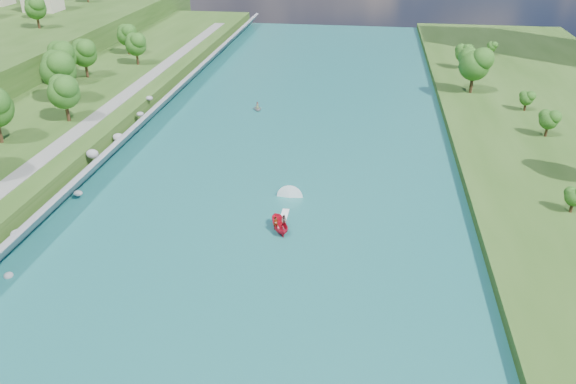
# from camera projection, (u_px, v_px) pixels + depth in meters

# --- Properties ---
(ground) EXTENTS (260.00, 260.00, 0.00)m
(ground) POSITION_uv_depth(u_px,v_px,m) (235.00, 273.00, 61.62)
(ground) COLOR #2D5119
(ground) RESTS_ON ground
(river_water) EXTENTS (55.00, 240.00, 0.10)m
(river_water) POSITION_uv_depth(u_px,v_px,m) (267.00, 191.00, 79.16)
(river_water) COLOR #19605F
(river_water) RESTS_ON ground
(ridge_west) EXTENTS (60.00, 120.00, 9.00)m
(ridge_west) POSITION_uv_depth(u_px,v_px,m) (19.00, 32.00, 153.53)
(ridge_west) COLOR #2D5119
(ridge_west) RESTS_ON ground
(riprap_bank) EXTENTS (4.30, 236.00, 4.34)m
(riprap_bank) POSITION_uv_depth(u_px,v_px,m) (90.00, 170.00, 80.94)
(riprap_bank) COLOR slate
(riprap_bank) RESTS_ON ground
(riverside_path) EXTENTS (3.00, 200.00, 0.10)m
(riverside_path) POSITION_uv_depth(u_px,v_px,m) (47.00, 154.00, 81.71)
(riverside_path) COLOR gray
(riverside_path) RESTS_ON berm_west
(trees_east) EXTENTS (18.00, 142.96, 10.92)m
(trees_east) POSITION_uv_depth(u_px,v_px,m) (568.00, 158.00, 74.18)
(trees_east) COLOR #164813
(trees_east) RESTS_ON berm_east
(motorboat) EXTENTS (3.60, 19.02, 2.09)m
(motorboat) POSITION_uv_depth(u_px,v_px,m) (282.00, 220.00, 70.45)
(motorboat) COLOR red
(motorboat) RESTS_ON river_water
(raft) EXTENTS (2.71, 3.20, 1.56)m
(raft) POSITION_uv_depth(u_px,v_px,m) (257.00, 108.00, 109.46)
(raft) COLOR gray
(raft) RESTS_ON river_water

